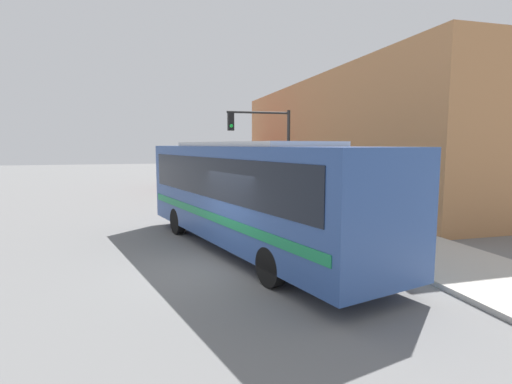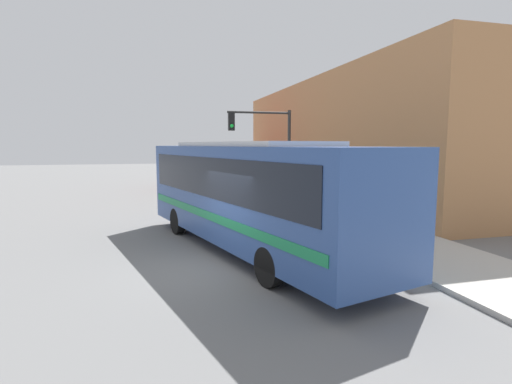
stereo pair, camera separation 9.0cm
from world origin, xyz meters
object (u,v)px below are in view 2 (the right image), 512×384
object	(u,v)px
fire_hydrant	(331,216)
traffic_light_pole	(267,140)
city_bus	(250,189)
delivery_truck	(200,164)
pedestrian_near_corner	(340,195)
parking_meter	(283,188)

from	to	relation	value
fire_hydrant	traffic_light_pole	bearing A→B (deg)	100.85
city_bus	traffic_light_pole	distance (m)	8.43
fire_hydrant	traffic_light_pole	xyz separation A→B (m)	(-1.03, 5.36, 3.01)
city_bus	delivery_truck	bearing A→B (deg)	72.69
traffic_light_pole	delivery_truck	bearing A→B (deg)	101.02
city_bus	pedestrian_near_corner	distance (m)	7.75
delivery_truck	traffic_light_pole	distance (m)	11.00
fire_hydrant	pedestrian_near_corner	world-z (taller)	pedestrian_near_corner
city_bus	traffic_light_pole	bearing A→B (deg)	54.93
city_bus	pedestrian_near_corner	xyz separation A→B (m)	(5.66, 5.21, -0.99)
parking_meter	city_bus	bearing A→B (deg)	-115.22
traffic_light_pole	fire_hydrant	bearing A→B (deg)	-79.15
pedestrian_near_corner	traffic_light_pole	bearing A→B (deg)	137.51
pedestrian_near_corner	delivery_truck	bearing A→B (deg)	110.23
city_bus	traffic_light_pole	size ratio (longest dim) A/B	2.30
traffic_light_pole	parking_meter	world-z (taller)	traffic_light_pole
delivery_truck	pedestrian_near_corner	size ratio (longest dim) A/B	4.99
delivery_truck	traffic_light_pole	world-z (taller)	traffic_light_pole
city_bus	delivery_truck	world-z (taller)	city_bus
city_bus	parking_meter	distance (m)	9.17
traffic_light_pole	parking_meter	distance (m)	2.76
fire_hydrant	pedestrian_near_corner	xyz separation A→B (m)	(1.77, 2.80, 0.46)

